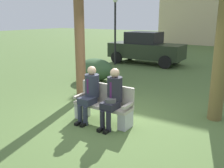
# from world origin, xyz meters

# --- Properties ---
(ground_plane) EXTENTS (80.00, 80.00, 0.00)m
(ground_plane) POSITION_xyz_m (0.00, 0.00, 0.00)
(ground_plane) COLOR #4E6935
(park_bench) EXTENTS (1.43, 0.44, 0.90)m
(park_bench) POSITION_xyz_m (-0.22, -0.22, 0.40)
(park_bench) COLOR #B7AD9E
(park_bench) RESTS_ON ground
(seated_man_left) EXTENTS (0.34, 0.72, 1.32)m
(seated_man_left) POSITION_xyz_m (-0.54, -0.34, 0.74)
(seated_man_left) COLOR #2D3342
(seated_man_left) RESTS_ON ground
(seated_man_right) EXTENTS (0.34, 0.72, 1.34)m
(seated_man_right) POSITION_xyz_m (0.10, -0.34, 0.74)
(seated_man_right) COLOR #23232D
(seated_man_right) RESTS_ON ground
(shrub_near_bench) EXTENTS (1.39, 1.27, 0.87)m
(shrub_near_bench) POSITION_xyz_m (-2.83, 2.97, 0.43)
(shrub_near_bench) COLOR #365833
(shrub_near_bench) RESTS_ON ground
(parked_car_near) EXTENTS (3.91, 1.73, 1.68)m
(parked_car_near) POSITION_xyz_m (-2.80, 7.45, 0.84)
(parked_car_near) COLOR #232D1E
(parked_car_near) RESTS_ON ground
(street_lamp) EXTENTS (0.24, 0.24, 3.37)m
(street_lamp) POSITION_xyz_m (-4.01, 6.32, 2.08)
(street_lamp) COLOR black
(street_lamp) RESTS_ON ground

